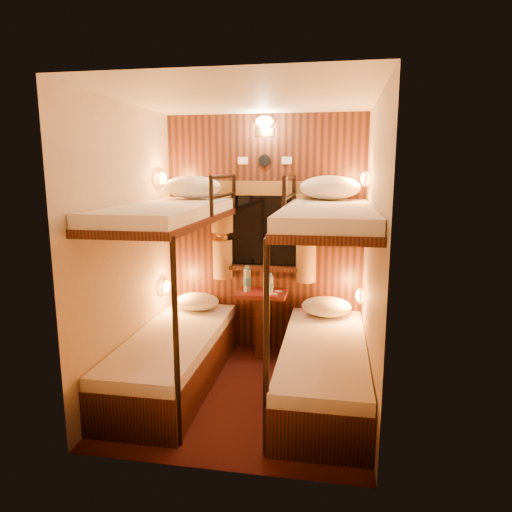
% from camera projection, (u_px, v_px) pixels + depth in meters
% --- Properties ---
extents(floor, '(2.10, 2.10, 0.00)m').
position_uv_depth(floor, '(246.00, 391.00, 3.89)').
color(floor, '#36100E').
rests_on(floor, ground).
extents(ceiling, '(2.10, 2.10, 0.00)m').
position_uv_depth(ceiling, '(244.00, 97.00, 3.44)').
color(ceiling, silver).
rests_on(ceiling, wall_back).
extents(wall_back, '(2.40, 0.00, 2.40)m').
position_uv_depth(wall_back, '(265.00, 235.00, 4.68)').
color(wall_back, '#C6B293').
rests_on(wall_back, floor).
extents(wall_front, '(2.40, 0.00, 2.40)m').
position_uv_depth(wall_front, '(210.00, 285.00, 2.65)').
color(wall_front, '#C6B293').
rests_on(wall_front, floor).
extents(wall_left, '(0.00, 2.40, 2.40)m').
position_uv_depth(wall_left, '(128.00, 250.00, 3.83)').
color(wall_left, '#C6B293').
rests_on(wall_left, floor).
extents(wall_right, '(0.00, 2.40, 2.40)m').
position_uv_depth(wall_right, '(373.00, 257.00, 3.49)').
color(wall_right, '#C6B293').
rests_on(wall_right, floor).
extents(back_panel, '(2.00, 0.03, 2.40)m').
position_uv_depth(back_panel, '(265.00, 235.00, 4.67)').
color(back_panel, black).
rests_on(back_panel, floor).
extents(bunk_left, '(0.72, 1.90, 1.82)m').
position_uv_depth(bunk_left, '(174.00, 322.00, 3.96)').
color(bunk_left, black).
rests_on(bunk_left, floor).
extents(bunk_right, '(0.72, 1.90, 1.82)m').
position_uv_depth(bunk_right, '(324.00, 331.00, 3.74)').
color(bunk_right, black).
rests_on(bunk_right, floor).
extents(window, '(1.00, 0.12, 0.79)m').
position_uv_depth(window, '(264.00, 238.00, 4.64)').
color(window, black).
rests_on(window, back_panel).
extents(curtains, '(1.10, 0.22, 1.00)m').
position_uv_depth(curtains, '(264.00, 230.00, 4.59)').
color(curtains, olive).
rests_on(curtains, back_panel).
extents(back_fixtures, '(0.54, 0.09, 0.48)m').
position_uv_depth(back_fixtures, '(264.00, 129.00, 4.44)').
color(back_fixtures, black).
rests_on(back_fixtures, back_panel).
extents(reading_lamps, '(2.00, 0.20, 1.25)m').
position_uv_depth(reading_lamps, '(259.00, 236.00, 4.33)').
color(reading_lamps, orange).
rests_on(reading_lamps, wall_left).
extents(table, '(0.50, 0.34, 0.66)m').
position_uv_depth(table, '(262.00, 314.00, 4.63)').
color(table, '#4E1511').
rests_on(table, floor).
extents(bottle_left, '(0.08, 0.08, 0.27)m').
position_uv_depth(bottle_left, '(247.00, 280.00, 4.59)').
color(bottle_left, '#99BFE5').
rests_on(bottle_left, table).
extents(bottle_right, '(0.06, 0.06, 0.21)m').
position_uv_depth(bottle_right, '(270.00, 285.00, 4.51)').
color(bottle_right, '#99BFE5').
rests_on(bottle_right, table).
extents(sachet_a, '(0.10, 0.09, 0.01)m').
position_uv_depth(sachet_a, '(273.00, 294.00, 4.50)').
color(sachet_a, silver).
rests_on(sachet_a, table).
extents(sachet_b, '(0.08, 0.08, 0.01)m').
position_uv_depth(sachet_b, '(278.00, 291.00, 4.61)').
color(sachet_b, silver).
rests_on(sachet_b, table).
extents(pillow_lower_left, '(0.44, 0.32, 0.17)m').
position_uv_depth(pillow_lower_left, '(197.00, 301.00, 4.64)').
color(pillow_lower_left, white).
rests_on(pillow_lower_left, bunk_left).
extents(pillow_lower_right, '(0.48, 0.34, 0.19)m').
position_uv_depth(pillow_lower_right, '(326.00, 307.00, 4.43)').
color(pillow_lower_right, white).
rests_on(pillow_lower_right, bunk_right).
extents(pillow_upper_left, '(0.55, 0.40, 0.22)m').
position_uv_depth(pillow_upper_left, '(193.00, 187.00, 4.37)').
color(pillow_upper_left, white).
rests_on(pillow_upper_left, bunk_left).
extents(pillow_upper_right, '(0.56, 0.40, 0.22)m').
position_uv_depth(pillow_upper_right, '(330.00, 187.00, 4.22)').
color(pillow_upper_right, white).
rests_on(pillow_upper_right, bunk_right).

